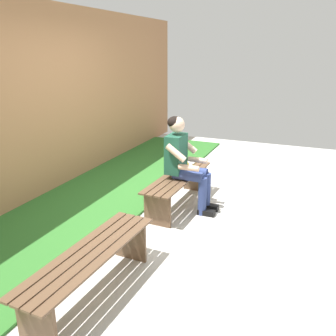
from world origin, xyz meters
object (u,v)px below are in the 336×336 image
object	(u,v)px
bench_near	(178,184)
apple	(186,164)
book_open	(188,164)
person_seated	(185,160)
bench_far	(91,263)

from	to	relation	value
bench_near	apple	xyz separation A→B (m)	(-0.41, -0.04, 0.15)
apple	book_open	xyz separation A→B (m)	(-0.12, -0.01, -0.03)
person_seated	apple	distance (m)	0.52
person_seated	bench_near	bearing A→B (deg)	-111.36
bench_near	book_open	size ratio (longest dim) A/B	3.64
bench_far	apple	size ratio (longest dim) A/B	19.23
bench_far	person_seated	distance (m)	2.04
bench_far	book_open	bearing A→B (deg)	-178.93
person_seated	book_open	size ratio (longest dim) A/B	2.96
person_seated	book_open	bearing A→B (deg)	-165.59
person_seated	bench_far	bearing A→B (deg)	-2.83
bench_far	apple	world-z (taller)	apple
book_open	bench_far	bearing A→B (deg)	3.26
bench_near	person_seated	distance (m)	0.37
bench_near	apple	world-z (taller)	apple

